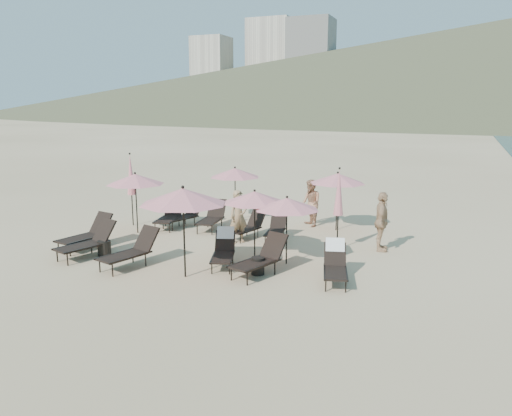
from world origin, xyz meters
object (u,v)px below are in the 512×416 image
at_px(umbrella_open_0, 135,179).
at_px(beachgoer_a, 239,216).
at_px(lounger_7, 184,214).
at_px(lounger_10, 276,229).
at_px(lounger_6, 170,213).
at_px(umbrella_open_5, 183,196).
at_px(umbrella_closed_1, 131,175).
at_px(beachgoer_b, 311,203).
at_px(lounger_9, 248,226).
at_px(beachgoer_c, 382,222).
at_px(umbrella_open_3, 235,173).
at_px(umbrella_open_1, 255,197).
at_px(lounger_8, 212,217).
at_px(side_table_0, 104,248).
at_px(umbrella_open_2, 287,204).
at_px(lounger_0, 87,233).
at_px(side_table_1, 258,266).
at_px(umbrella_open_4, 338,178).
at_px(lounger_1, 88,241).
at_px(umbrella_closed_0, 339,193).
at_px(lounger_3, 224,249).
at_px(lounger_5, 335,263).
at_px(lounger_2, 131,250).
at_px(lounger_4, 260,258).

xyz_separation_m(umbrella_open_0, beachgoer_a, (3.90, 0.25, -1.07)).
height_order(lounger_7, lounger_10, lounger_7).
bearing_deg(lounger_7, lounger_6, -129.87).
xyz_separation_m(umbrella_open_5, umbrella_closed_1, (-4.89, 4.40, -0.26)).
relative_size(umbrella_closed_1, beachgoer_b, 1.57).
xyz_separation_m(lounger_6, lounger_9, (3.35, -0.35, -0.12)).
bearing_deg(lounger_10, beachgoer_c, -8.67).
bearing_deg(beachgoer_c, beachgoer_b, 45.15).
height_order(umbrella_closed_1, beachgoer_a, umbrella_closed_1).
bearing_deg(lounger_9, lounger_7, -177.09).
bearing_deg(umbrella_open_3, umbrella_open_1, -58.39).
height_order(lounger_8, umbrella_open_3, umbrella_open_3).
xyz_separation_m(umbrella_open_0, side_table_0, (0.71, -2.70, -1.73)).
xyz_separation_m(umbrella_open_2, beachgoer_b, (-0.68, 4.76, -0.89)).
bearing_deg(lounger_8, lounger_0, -131.98).
bearing_deg(umbrella_open_3, lounger_10, -40.97).
relative_size(umbrella_closed_1, beachgoer_a, 1.57).
height_order(umbrella_open_0, beachgoer_b, umbrella_open_0).
height_order(lounger_7, side_table_1, lounger_7).
bearing_deg(lounger_0, umbrella_open_4, 49.94).
bearing_deg(umbrella_open_0, lounger_6, 63.99).
height_order(lounger_1, umbrella_open_4, umbrella_open_4).
relative_size(lounger_6, umbrella_open_0, 0.85).
bearing_deg(umbrella_closed_0, side_table_1, -114.45).
bearing_deg(lounger_6, side_table_0, -101.40).
bearing_deg(umbrella_open_0, umbrella_open_4, 25.74).
height_order(lounger_8, beachgoer_a, beachgoer_a).
xyz_separation_m(lounger_3, side_table_0, (-3.81, -0.55, -0.25)).
xyz_separation_m(lounger_5, beachgoer_b, (-2.33, 5.62, 0.41)).
relative_size(umbrella_open_2, side_table_0, 4.39).
distance_m(lounger_7, side_table_0, 4.23).
bearing_deg(lounger_8, umbrella_open_2, -44.60).
xyz_separation_m(lounger_7, umbrella_open_4, (5.48, 1.63, 1.46)).
relative_size(umbrella_open_1, side_table_1, 4.32).
relative_size(lounger_0, lounger_6, 1.03).
relative_size(umbrella_open_1, beachgoer_b, 1.16).
bearing_deg(umbrella_open_5, beachgoer_c, 45.46).
relative_size(umbrella_open_5, beachgoer_a, 1.40).
bearing_deg(lounger_8, lounger_10, -18.52).
distance_m(umbrella_open_0, umbrella_open_4, 7.25).
xyz_separation_m(lounger_6, umbrella_open_0, (-0.61, -1.25, 1.42)).
relative_size(lounger_5, umbrella_open_1, 0.82).
height_order(lounger_2, lounger_3, lounger_2).
bearing_deg(side_table_1, umbrella_open_3, 120.08).
relative_size(lounger_4, umbrella_open_0, 0.87).
bearing_deg(umbrella_open_4, beachgoer_a, -132.23).
bearing_deg(beachgoer_c, side_table_1, 135.86).
xyz_separation_m(lounger_4, umbrella_open_2, (0.34, 1.17, 1.30)).
bearing_deg(umbrella_closed_0, lounger_7, 171.76).
xyz_separation_m(lounger_5, umbrella_open_3, (-5.41, 5.47, 1.43)).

